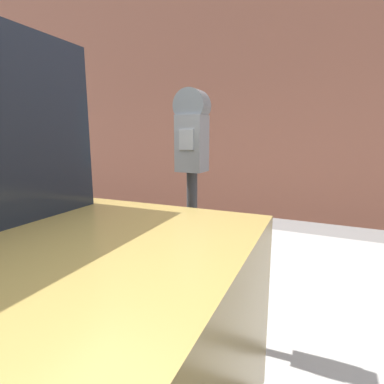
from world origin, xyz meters
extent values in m
cube|color=#9E9B96|center=(0.00, 2.20, 0.06)|extent=(24.00, 2.80, 0.13)
cube|color=#935642|center=(0.00, 4.84, 2.39)|extent=(24.00, 0.30, 4.79)
cylinder|color=#2D2D30|center=(0.29, 1.05, 0.68)|extent=(0.07, 0.07, 1.10)
cube|color=slate|center=(0.29, 1.05, 1.39)|extent=(0.16, 0.15, 0.33)
cube|color=gray|center=(0.29, 0.97, 1.42)|extent=(0.09, 0.01, 0.12)
cylinder|color=slate|center=(0.29, 1.05, 1.61)|extent=(0.19, 0.12, 0.19)
cylinder|color=black|center=(-0.08, 0.58, 0.34)|extent=(0.68, 0.24, 0.67)
camera|label=1|loc=(1.06, -0.59, 1.44)|focal=28.00mm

